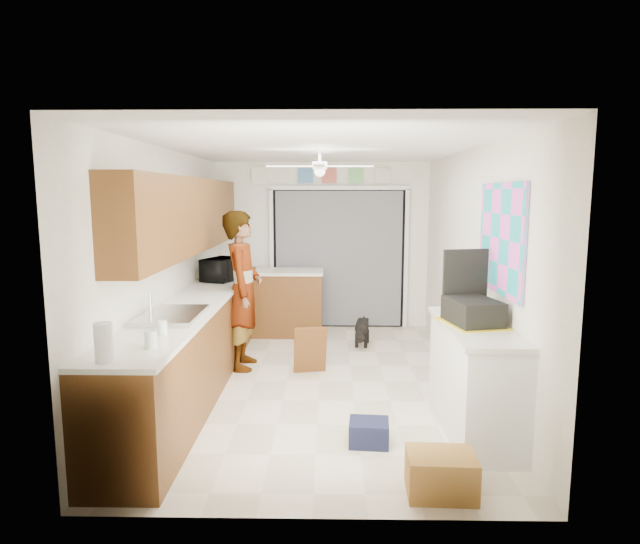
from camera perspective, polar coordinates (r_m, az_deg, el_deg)
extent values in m
plane|color=beige|center=(5.96, -0.07, -11.57)|extent=(5.00, 5.00, 0.00)
plane|color=white|center=(5.63, -0.07, 13.13)|extent=(5.00, 5.00, 0.00)
plane|color=white|center=(8.14, 0.25, 2.84)|extent=(3.20, 0.00, 3.20)
plane|color=white|center=(3.20, -0.89, -5.75)|extent=(3.20, 0.00, 3.20)
plane|color=white|center=(5.91, -15.78, 0.44)|extent=(0.00, 5.00, 5.00)
plane|color=white|center=(5.85, 15.79, 0.36)|extent=(0.00, 5.00, 5.00)
cube|color=brown|center=(5.99, -12.70, -7.17)|extent=(0.60, 4.80, 0.90)
cube|color=white|center=(5.88, -12.75, -2.75)|extent=(0.62, 4.80, 0.04)
cube|color=brown|center=(6.01, -13.97, 5.90)|extent=(0.32, 4.00, 0.80)
cube|color=silver|center=(4.93, -15.51, -4.57)|extent=(0.50, 0.76, 0.06)
cylinder|color=silver|center=(4.97, -17.65, -3.44)|extent=(0.03, 0.03, 0.22)
cube|color=brown|center=(7.79, -3.48, -3.38)|extent=(1.00, 0.60, 0.90)
cube|color=white|center=(7.71, -3.52, 0.04)|extent=(1.04, 0.64, 0.04)
cube|color=black|center=(8.14, 2.01, 1.41)|extent=(2.00, 0.06, 2.10)
cube|color=slate|center=(8.10, 2.01, 1.38)|extent=(1.90, 0.03, 2.05)
cube|color=white|center=(8.15, -5.18, 1.39)|extent=(0.06, 0.04, 2.10)
cube|color=white|center=(8.19, 9.17, 1.35)|extent=(0.06, 0.04, 2.10)
cube|color=white|center=(8.05, 2.05, 8.97)|extent=(2.10, 0.04, 0.06)
cube|color=#4980C3|center=(8.09, -1.55, 10.24)|extent=(0.22, 0.02, 0.22)
cube|color=#C25548|center=(8.08, 0.97, 10.25)|extent=(0.22, 0.02, 0.22)
cube|color=#71BF6D|center=(8.09, 3.85, 10.23)|extent=(0.22, 0.02, 0.22)
cube|color=silver|center=(8.12, 6.72, 10.18)|extent=(0.22, 0.02, 0.22)
cube|color=silver|center=(8.15, -6.55, 10.18)|extent=(0.22, 0.02, 0.26)
cube|color=white|center=(4.84, 16.15, -11.04)|extent=(0.50, 1.40, 0.90)
cube|color=white|center=(4.71, 16.27, -5.64)|extent=(0.54, 1.44, 0.04)
cube|color=#FF5DDB|center=(4.85, 18.74, 3.41)|extent=(0.03, 1.15, 0.95)
cube|color=white|center=(5.81, -0.03, 11.20)|extent=(1.14, 1.14, 0.24)
imported|color=black|center=(6.86, -10.40, 0.27)|extent=(0.51, 0.61, 0.29)
cylinder|color=silver|center=(4.02, -17.61, -6.87)|extent=(0.11, 0.11, 0.13)
cylinder|color=silver|center=(4.36, -16.47, -5.71)|extent=(0.08, 0.08, 0.11)
cylinder|color=white|center=(3.79, -22.07, -6.97)|extent=(0.14, 0.14, 0.26)
cube|color=black|center=(4.71, 15.99, -4.07)|extent=(0.46, 0.55, 0.21)
cube|color=yellow|center=(4.73, 15.93, -5.37)|extent=(0.55, 0.66, 0.02)
cube|color=black|center=(4.94, 15.24, -0.52)|extent=(0.42, 0.12, 0.50)
cube|color=#A77B34|center=(3.97, 12.78, -20.27)|extent=(0.47, 0.36, 0.29)
cube|color=black|center=(4.57, 5.24, -16.68)|extent=(0.34, 0.29, 0.20)
cube|color=brown|center=(6.12, -1.05, -8.30)|extent=(0.39, 0.21, 0.55)
imported|color=white|center=(6.27, -8.24, -1.94)|extent=(0.46, 0.68, 1.84)
cube|color=black|center=(7.28, 4.53, -6.33)|extent=(0.29, 0.51, 0.38)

